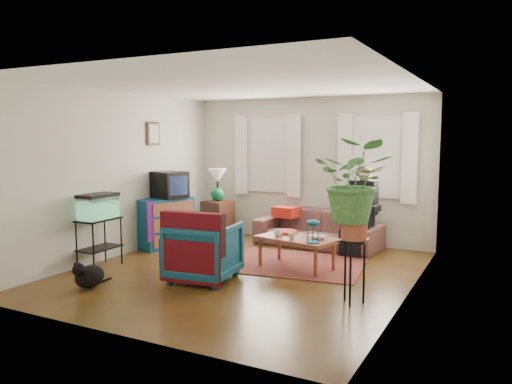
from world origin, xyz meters
The scene contains 31 objects.
floor centered at (0.00, 0.00, 0.00)m, with size 4.50×5.00×0.01m, color #4F2B14.
ceiling centered at (0.00, 0.00, 2.60)m, with size 4.50×5.00×0.01m, color white.
wall_back centered at (0.00, 2.50, 1.30)m, with size 4.50×0.01×2.60m, color silver.
wall_front centered at (0.00, -2.50, 1.30)m, with size 4.50×0.01×2.60m, color silver.
wall_left centered at (-2.25, 0.00, 1.30)m, with size 0.01×5.00×2.60m, color silver.
wall_right centered at (2.25, 0.00, 1.30)m, with size 0.01×5.00×2.60m, color silver.
window_left centered at (-0.80, 2.48, 1.55)m, with size 1.08×0.04×1.38m, color white.
window_right centered at (1.25, 2.48, 1.55)m, with size 1.08×0.04×1.38m, color white.
curtains_left centered at (-0.80, 2.40, 1.55)m, with size 1.36×0.06×1.50m, color white.
curtains_right centered at (1.25, 2.40, 1.55)m, with size 1.36×0.06×1.50m, color white.
picture_frame centered at (-2.21, 0.85, 1.95)m, with size 0.04×0.32×0.40m, color #3D2616.
area_rug centered at (0.48, 0.76, 0.01)m, with size 2.00×1.60×0.01m, color brown.
sofa centered at (0.35, 2.05, 0.42)m, with size 2.16×0.85×0.84m, color brown.
seated_person centered at (1.12, 1.97, 0.64)m, with size 0.54×0.66×1.29m, color black, non-canonical shape.
side_table centered at (-1.65, 2.01, 0.34)m, with size 0.47×0.47×0.68m, color #3A2115.
table_lamp centered at (-1.65, 2.01, 0.98)m, with size 0.35×0.35×0.63m, color white, non-canonical shape.
dresser centered at (-1.99, 0.83, 0.42)m, with size 0.47×0.94×0.85m, color #12676E.
crt_tv centered at (-1.95, 0.91, 1.08)m, with size 0.52×0.47×0.45m, color black.
aquarium_stand centered at (-2.00, -0.71, 0.36)m, with size 0.36×0.64×0.72m, color black.
aquarium centered at (-2.00, -0.71, 0.90)m, with size 0.32×0.58×0.38m, color #7FD899.
black_cat centered at (-1.36, -1.53, 0.18)m, with size 0.28×0.43×0.37m, color black.
armchair centered at (-0.29, -0.55, 0.43)m, with size 0.83×0.78×0.85m, color navy.
serape_throw centered at (-0.26, -0.87, 0.60)m, with size 0.86×0.20×0.70m, color #9E0A0A.
coffee_table centered at (0.58, 0.53, 0.23)m, with size 1.11×0.61×0.46m, color brown.
cup_a centered at (0.32, 0.49, 0.51)m, with size 0.13×0.13×0.10m, color white.
cup_b centered at (0.59, 0.35, 0.51)m, with size 0.10×0.10×0.09m, color beige.
bowl centered at (0.90, 0.57, 0.49)m, with size 0.22×0.22×0.05m, color white.
snack_tray centered at (0.32, 0.75, 0.48)m, with size 0.34×0.34×0.04m, color #B21414.
birdcage centered at (0.93, 0.30, 0.62)m, with size 0.18×0.18×0.32m, color #115B6B, non-canonical shape.
plant_stand centered at (1.75, -0.58, 0.37)m, with size 0.32×0.32×0.75m, color black.
potted_plant centered at (1.75, -0.58, 1.26)m, with size 0.85×0.74×0.95m, color #599947.
Camera 1 is at (3.30, -6.00, 1.91)m, focal length 35.00 mm.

